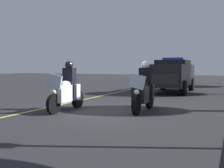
{
  "coord_description": "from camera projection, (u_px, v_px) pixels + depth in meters",
  "views": [
    {
      "loc": [
        8.81,
        4.04,
        1.53
      ],
      "look_at": [
        -0.15,
        0.0,
        0.9
      ],
      "focal_mm": 44.11,
      "sensor_mm": 36.0,
      "label": 1
    }
  ],
  "objects": [
    {
      "name": "lane_stripe_center",
      "position": [
        56.0,
        106.0,
        10.73
      ],
      "size": [
        48.0,
        0.12,
        0.01
      ],
      "primitive_type": "cube",
      "color": "#E0D14C",
      "rests_on": "ground"
    },
    {
      "name": "police_motorcycle_lead_right",
      "position": [
        144.0,
        91.0,
        9.33
      ],
      "size": [
        2.14,
        0.56,
        1.72
      ],
      "color": "black",
      "rests_on": "ground"
    },
    {
      "name": "ground_plane",
      "position": [
        110.0,
        109.0,
        9.77
      ],
      "size": [
        80.0,
        80.0,
        0.0
      ],
      "primitive_type": "plane",
      "color": "#28282B"
    },
    {
      "name": "police_suv",
      "position": [
        172.0,
        74.0,
        16.28
      ],
      "size": [
        4.92,
        2.11,
        2.05
      ],
      "color": "black",
      "rests_on": "ground"
    },
    {
      "name": "police_motorcycle_lead_left",
      "position": [
        66.0,
        91.0,
        9.45
      ],
      "size": [
        2.14,
        0.56,
        1.72
      ],
      "color": "black",
      "rests_on": "ground"
    }
  ]
}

